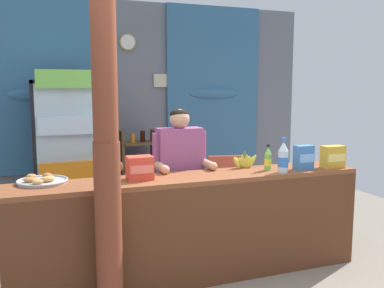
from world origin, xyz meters
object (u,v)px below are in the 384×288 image
(snack_box_choco_powder, at_px, (333,157))
(snack_box_crackers, at_px, (140,168))
(pastry_tray, at_px, (42,180))
(banana_bunch, at_px, (245,162))
(timber_post, at_px, (106,149))
(snack_box_biscuit, at_px, (304,157))
(soda_bottle_water, at_px, (283,158))
(bottle_shelf_rack, at_px, (138,170))
(plastic_lawn_chair, at_px, (223,183))
(stall_counter, at_px, (198,220))
(shopkeeper, at_px, (180,166))
(drink_fridge, at_px, (67,143))
(soda_bottle_lime_soda, at_px, (268,159))

(snack_box_choco_powder, height_order, snack_box_crackers, snack_box_choco_powder)
(pastry_tray, height_order, banana_bunch, banana_bunch)
(pastry_tray, bearing_deg, snack_box_choco_powder, -6.09)
(timber_post, bearing_deg, snack_box_biscuit, 8.85)
(soda_bottle_water, relative_size, banana_bunch, 1.15)
(bottle_shelf_rack, height_order, pastry_tray, bottle_shelf_rack)
(plastic_lawn_chair, relative_size, soda_bottle_water, 2.72)
(snack_box_choco_powder, bearing_deg, stall_counter, 179.59)
(shopkeeper, bearing_deg, bottle_shelf_rack, 91.29)
(drink_fridge, bearing_deg, soda_bottle_lime_soda, -46.59)
(drink_fridge, height_order, snack_box_biscuit, drink_fridge)
(soda_bottle_lime_soda, relative_size, banana_bunch, 0.89)
(bottle_shelf_rack, bearing_deg, banana_bunch, -72.19)
(snack_box_choco_powder, xyz_separation_m, snack_box_biscuit, (-0.32, 0.02, 0.01))
(snack_box_crackers, bearing_deg, soda_bottle_water, -7.62)
(soda_bottle_lime_soda, bearing_deg, soda_bottle_water, -61.69)
(stall_counter, bearing_deg, snack_box_crackers, 164.92)
(snack_box_choco_powder, bearing_deg, soda_bottle_lime_soda, 170.84)
(bottle_shelf_rack, xyz_separation_m, snack_box_crackers, (-0.45, -2.01, 0.43))
(stall_counter, bearing_deg, drink_fridge, 116.78)
(timber_post, relative_size, shopkeeper, 1.76)
(drink_fridge, height_order, pastry_tray, drink_fridge)
(timber_post, distance_m, shopkeeper, 1.19)
(bottle_shelf_rack, height_order, snack_box_crackers, bottle_shelf_rack)
(plastic_lawn_chair, height_order, snack_box_crackers, snack_box_crackers)
(timber_post, relative_size, snack_box_choco_powder, 12.23)
(drink_fridge, relative_size, snack_box_biscuit, 8.27)
(shopkeeper, bearing_deg, plastic_lawn_chair, 46.42)
(timber_post, bearing_deg, plastic_lawn_chair, 45.41)
(drink_fridge, distance_m, banana_bunch, 2.20)
(plastic_lawn_chair, bearing_deg, soda_bottle_lime_soda, -97.19)
(timber_post, bearing_deg, snack_box_choco_powder, 7.01)
(snack_box_choco_powder, xyz_separation_m, pastry_tray, (-2.62, 0.28, -0.08))
(drink_fridge, bearing_deg, snack_box_biscuit, -42.70)
(stall_counter, xyz_separation_m, drink_fridge, (-0.94, 1.86, 0.47))
(soda_bottle_lime_soda, bearing_deg, plastic_lawn_chair, 82.81)
(drink_fridge, bearing_deg, snack_box_choco_powder, -38.89)
(snack_box_choco_powder, bearing_deg, bottle_shelf_rack, 122.98)
(snack_box_choco_powder, bearing_deg, snack_box_biscuit, 175.97)
(stall_counter, height_order, bottle_shelf_rack, bottle_shelf_rack)
(shopkeeper, bearing_deg, drink_fridge, 125.62)
(drink_fridge, distance_m, soda_bottle_water, 2.58)
(timber_post, xyz_separation_m, snack_box_biscuit, (1.87, 0.29, -0.21))
(snack_box_choco_powder, relative_size, banana_bunch, 0.78)
(timber_post, relative_size, banana_bunch, 9.54)
(snack_box_choco_powder, relative_size, snack_box_crackers, 1.00)
(snack_box_crackers, relative_size, pastry_tray, 0.53)
(timber_post, relative_size, snack_box_biscuit, 11.52)
(stall_counter, xyz_separation_m, pastry_tray, (-1.24, 0.27, 0.39))
(shopkeeper, relative_size, snack_box_choco_powder, 6.94)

